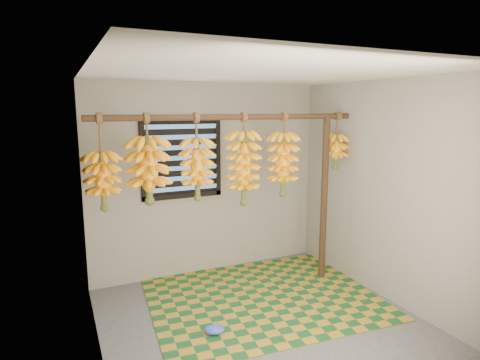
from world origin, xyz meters
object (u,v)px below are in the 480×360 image
banana_bunch_e (283,164)px  support_post (324,199)px  banana_bunch_c (197,169)px  banana_bunch_d (244,168)px  plastic_bag (214,330)px  woven_mat (263,297)px  banana_bunch_b (148,170)px  banana_bunch_f (336,151)px  banana_bunch_a (103,181)px

banana_bunch_e → support_post: bearing=0.0°
banana_bunch_c → banana_bunch_d: (0.53, 0.00, -0.02)m
banana_bunch_c → plastic_bag: bearing=-97.6°
banana_bunch_d → woven_mat: bearing=-56.8°
banana_bunch_d → banana_bunch_e: (0.50, -0.00, 0.01)m
banana_bunch_b → plastic_bag: bearing=-58.5°
banana_bunch_b → banana_bunch_c: bearing=0.0°
plastic_bag → banana_bunch_b: banana_bunch_b is taller
banana_bunch_e → banana_bunch_f: (0.74, -0.00, 0.11)m
banana_bunch_c → banana_bunch_f: bearing=-0.0°
banana_bunch_f → banana_bunch_c: bearing=180.0°
banana_bunch_e → banana_bunch_b: bearing=-180.0°
woven_mat → banana_bunch_c: banana_bunch_c is taller
banana_bunch_c → woven_mat: bearing=-17.4°
woven_mat → banana_bunch_a: size_ratio=2.69×
banana_bunch_b → banana_bunch_d: size_ratio=0.88×
banana_bunch_b → banana_bunch_e: bearing=0.0°
banana_bunch_a → banana_bunch_c: bearing=0.0°
banana_bunch_b → support_post: bearing=0.0°
banana_bunch_e → banana_bunch_c: bearing=180.0°
woven_mat → banana_bunch_f: 1.93m
banana_bunch_e → banana_bunch_f: 0.75m
banana_bunch_d → banana_bunch_e: 0.50m
support_post → banana_bunch_c: 1.69m
plastic_bag → woven_mat: bearing=31.4°
plastic_bag → banana_bunch_f: banana_bunch_f is taller
plastic_bag → banana_bunch_d: size_ratio=0.19×
banana_bunch_a → support_post: bearing=0.0°
banana_bunch_c → banana_bunch_e: same height
banana_bunch_b → banana_bunch_c: size_ratio=0.98×
banana_bunch_e → banana_bunch_f: bearing=-0.0°
plastic_bag → banana_bunch_a: banana_bunch_a is taller
banana_bunch_b → banana_bunch_f: same height
banana_bunch_c → banana_bunch_f: size_ratio=1.31×
banana_bunch_d → banana_bunch_e: size_ratio=1.06×
banana_bunch_a → banana_bunch_d: (1.46, 0.00, 0.03)m
plastic_bag → banana_bunch_e: (1.12, 0.67, 1.42)m
banana_bunch_d → banana_bunch_a: bearing=-180.0°
support_post → banana_bunch_e: banana_bunch_e is taller
banana_bunch_c → banana_bunch_f: 1.77m
banana_bunch_c → banana_bunch_e: (1.03, -0.00, -0.01)m
plastic_bag → banana_bunch_b: size_ratio=0.22×
plastic_bag → banana_bunch_c: 1.58m
support_post → plastic_bag: size_ratio=10.29×
support_post → plastic_bag: 2.07m
support_post → woven_mat: 1.39m
banana_bunch_e → banana_bunch_a: bearing=180.0°
banana_bunch_d → banana_bunch_b: bearing=-180.0°
banana_bunch_a → banana_bunch_b: bearing=-0.0°
plastic_bag → banana_bunch_b: 1.64m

